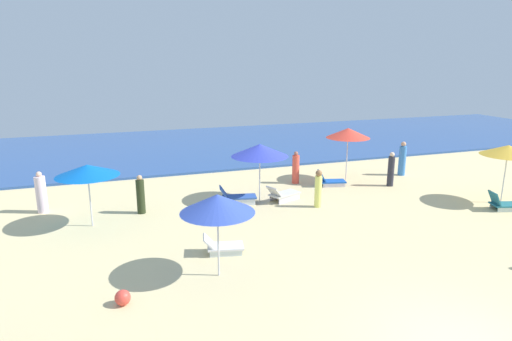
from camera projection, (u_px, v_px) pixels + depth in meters
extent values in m
cube|color=#2A4F94|center=(211.00, 145.00, 30.03)|extent=(60.00, 14.17, 0.12)
cylinder|color=silver|center=(90.00, 201.00, 15.58)|extent=(0.05, 0.05, 1.86)
cone|color=blue|center=(87.00, 170.00, 15.30)|extent=(2.18, 2.18, 0.40)
cylinder|color=silver|center=(260.00, 179.00, 18.38)|extent=(0.05, 0.05, 1.91)
cone|color=#3341C0|center=(260.00, 150.00, 18.08)|extent=(2.37, 2.37, 0.51)
cube|color=silver|center=(240.00, 203.00, 17.94)|extent=(1.23, 0.29, 0.26)
cube|color=silver|center=(239.00, 198.00, 18.47)|extent=(1.23, 0.29, 0.26)
cube|color=#2E53A2|center=(239.00, 197.00, 18.17)|extent=(1.48, 0.91, 0.06)
cube|color=#2E53A2|center=(224.00, 192.00, 18.04)|extent=(0.46, 0.67, 0.47)
cube|color=silver|center=(289.00, 199.00, 18.44)|extent=(1.12, 0.48, 0.24)
cube|color=silver|center=(280.00, 196.00, 18.85)|extent=(1.12, 0.48, 0.24)
cube|color=silver|center=(285.00, 194.00, 18.61)|extent=(1.47, 1.10, 0.06)
cube|color=silver|center=(274.00, 192.00, 18.17)|extent=(0.59, 0.72, 0.46)
cylinder|color=silver|center=(218.00, 245.00, 12.00)|extent=(0.05, 0.05, 1.84)
cone|color=#344EB5|center=(217.00, 204.00, 11.71)|extent=(2.02, 2.02, 0.51)
cube|color=silver|center=(226.00, 254.00, 13.35)|extent=(0.98, 0.24, 0.19)
cube|color=silver|center=(225.00, 246.00, 13.88)|extent=(0.98, 0.24, 0.19)
cube|color=white|center=(225.00, 246.00, 13.58)|extent=(1.21, 0.85, 0.06)
cube|color=white|center=(209.00, 242.00, 13.48)|extent=(0.47, 0.67, 0.38)
cylinder|color=silver|center=(347.00, 159.00, 21.39)|extent=(0.05, 0.05, 2.12)
cone|color=#E23F2F|center=(348.00, 133.00, 21.07)|extent=(2.09, 2.09, 0.47)
cube|color=silver|center=(334.00, 185.00, 20.47)|extent=(1.02, 0.29, 0.19)
cube|color=silver|center=(331.00, 182.00, 20.99)|extent=(1.02, 0.29, 0.19)
cube|color=blue|center=(333.00, 181.00, 20.70)|extent=(1.27, 0.89, 0.06)
cube|color=blue|center=(322.00, 176.00, 20.59)|extent=(0.47, 0.67, 0.54)
cylinder|color=silver|center=(504.00, 179.00, 18.11)|extent=(0.05, 0.05, 2.01)
cone|color=gold|center=(508.00, 150.00, 17.81)|extent=(2.11, 2.11, 0.42)
cube|color=silver|center=(505.00, 205.00, 17.74)|extent=(1.18, 0.37, 0.18)
cube|color=#216776|center=(509.00, 204.00, 17.45)|extent=(1.47, 0.99, 0.06)
cube|color=#216776|center=(495.00, 198.00, 17.35)|extent=(0.45, 0.67, 0.54)
cylinder|color=#F9F873|center=(318.00, 192.00, 17.67)|extent=(0.31, 0.31, 1.28)
sphere|color=#936640|center=(319.00, 173.00, 17.48)|extent=(0.26, 0.26, 0.26)
cylinder|color=white|center=(41.00, 195.00, 17.02)|extent=(0.49, 0.49, 1.43)
sphere|color=beige|center=(39.00, 174.00, 16.82)|extent=(0.21, 0.21, 0.21)
cylinder|color=#2C2C38|center=(391.00, 171.00, 20.56)|extent=(0.36, 0.36, 1.40)
sphere|color=beige|center=(392.00, 154.00, 20.36)|extent=(0.22, 0.22, 0.22)
cylinder|color=#3B7BC9|center=(402.00, 161.00, 22.45)|extent=(0.37, 0.37, 1.50)
sphere|color=tan|center=(404.00, 144.00, 22.23)|extent=(0.25, 0.25, 0.25)
cylinder|color=#EF513F|center=(296.00, 169.00, 21.01)|extent=(0.47, 0.47, 1.36)
sphere|color=#9D5F51|center=(296.00, 154.00, 20.82)|extent=(0.20, 0.20, 0.20)
cylinder|color=#28321B|center=(141.00, 197.00, 16.95)|extent=(0.44, 0.44, 1.32)
sphere|color=tan|center=(139.00, 178.00, 16.76)|extent=(0.20, 0.20, 0.20)
sphere|color=#E34336|center=(123.00, 298.00, 10.73)|extent=(0.39, 0.39, 0.39)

